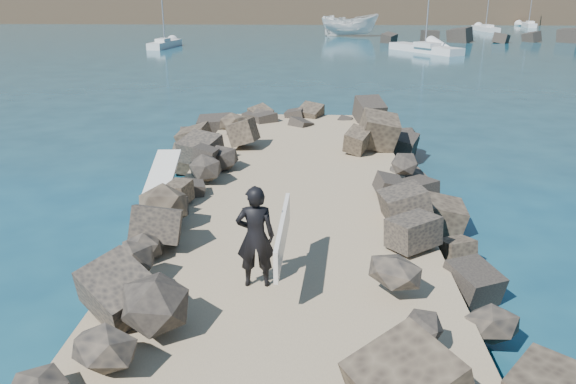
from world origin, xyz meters
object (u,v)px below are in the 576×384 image
(boat_imported, at_px, (350,25))
(surfer_with_board, at_px, (259,236))
(sailboat_c, at_px, (425,49))
(surfboard_resting, at_px, (163,178))

(boat_imported, relative_size, surfer_with_board, 3.25)
(boat_imported, distance_m, sailboat_c, 20.98)
(surfer_with_board, distance_m, sailboat_c, 47.64)
(surfboard_resting, bearing_deg, surfer_with_board, -61.69)
(boat_imported, height_order, sailboat_c, sailboat_c)
(surfboard_resting, relative_size, sailboat_c, 0.24)
(surfboard_resting, height_order, sailboat_c, sailboat_c)
(boat_imported, xyz_separation_m, sailboat_c, (6.03, -20.07, -1.05))
(surfboard_resting, distance_m, boat_imported, 62.52)
(boat_imported, bearing_deg, surfboard_resting, -178.59)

